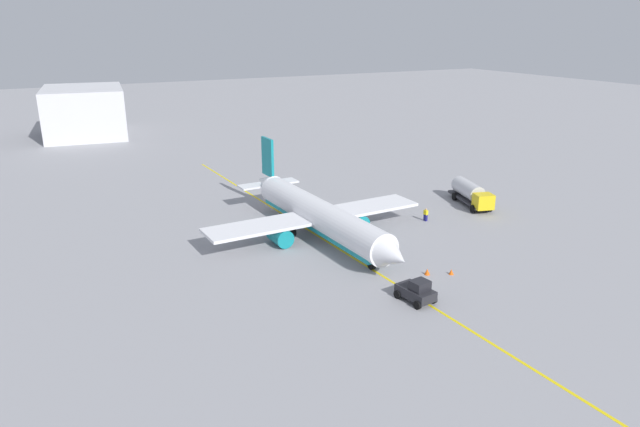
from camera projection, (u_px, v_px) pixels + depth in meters
name	position (u px, v px, depth m)	size (l,w,h in m)	color
ground_plane	(320.00, 237.00, 68.52)	(400.00, 400.00, 0.00)	#939399
airplane	(318.00, 215.00, 68.11)	(33.90, 27.53, 9.60)	white
fuel_tanker	(471.00, 193.00, 80.17)	(9.92, 4.95, 3.15)	#2D2D33
pushback_tug	(416.00, 291.00, 52.46)	(3.84, 2.75, 2.20)	#232328
refueling_worker	(426.00, 215.00, 73.98)	(0.56, 0.42, 1.71)	navy
safety_cone_nose	(427.00, 272.00, 58.25)	(0.57, 0.57, 0.63)	#F2590F
safety_cone_wingtip	(451.00, 272.00, 58.32)	(0.51, 0.51, 0.56)	#F2590F
distant_hangar	(85.00, 112.00, 129.20)	(24.24, 19.26, 10.74)	silver
taxi_line_marking	(320.00, 237.00, 68.52)	(86.09, 0.30, 0.01)	yellow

